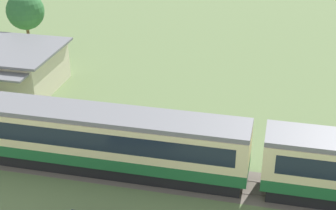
# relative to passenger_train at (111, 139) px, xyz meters

# --- Properties ---
(ground_plane) EXTENTS (600.00, 600.00, 0.00)m
(ground_plane) POSITION_rel_passenger_train_xyz_m (6.11, 0.84, -2.32)
(ground_plane) COLOR #607547
(passenger_train) EXTENTS (56.53, 3.06, 4.19)m
(passenger_train) POSITION_rel_passenger_train_xyz_m (0.00, 0.00, 0.00)
(passenger_train) COLOR #1E6033
(passenger_train) RESTS_ON ground_plane
(railway_track) EXTENTS (125.09, 3.60, 0.04)m
(railway_track) POSITION_rel_passenger_train_xyz_m (3.81, 0.00, -2.31)
(railway_track) COLOR #665B51
(railway_track) RESTS_ON ground_plane
(yard_tree_0) EXTENTS (3.69, 3.69, 6.65)m
(yard_tree_0) POSITION_rel_passenger_train_xyz_m (-14.66, 17.55, 2.46)
(yard_tree_0) COLOR brown
(yard_tree_0) RESTS_ON ground_plane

